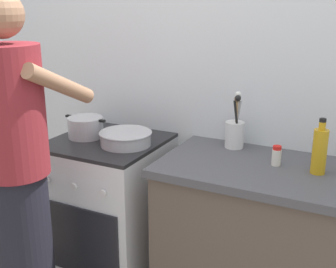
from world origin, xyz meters
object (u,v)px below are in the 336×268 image
(spice_bottle, at_px, (277,156))
(oil_bottle, at_px, (320,150))
(stove_range, at_px, (110,212))
(mixing_bowl, at_px, (126,137))
(person, at_px, (19,181))
(utensil_crock, at_px, (235,131))
(pot, at_px, (86,127))

(spice_bottle, height_order, oil_bottle, oil_bottle)
(oil_bottle, bearing_deg, stove_range, -178.44)
(mixing_bowl, distance_m, person, 0.61)
(utensil_crock, relative_size, oil_bottle, 1.17)
(mixing_bowl, distance_m, oil_bottle, 1.00)
(stove_range, height_order, pot, pot)
(utensil_crock, bearing_deg, stove_range, -163.10)
(mixing_bowl, bearing_deg, stove_range, 171.37)
(mixing_bowl, height_order, utensil_crock, utensil_crock)
(spice_bottle, relative_size, oil_bottle, 0.37)
(stove_range, bearing_deg, oil_bottle, 1.56)
(stove_range, bearing_deg, person, -98.50)
(utensil_crock, relative_size, spice_bottle, 3.13)
(mixing_bowl, height_order, oil_bottle, oil_bottle)
(stove_range, bearing_deg, spice_bottle, 2.72)
(stove_range, xyz_separation_m, utensil_crock, (0.68, 0.21, 0.54))
(mixing_bowl, bearing_deg, pot, 176.41)
(mixing_bowl, height_order, spice_bottle, spice_bottle)
(oil_bottle, bearing_deg, mixing_bowl, -176.99)
(pot, bearing_deg, person, -84.81)
(stove_range, distance_m, mixing_bowl, 0.51)
(oil_bottle, distance_m, person, 1.38)
(person, bearing_deg, stove_range, 81.50)
(stove_range, height_order, spice_bottle, spice_bottle)
(stove_range, xyz_separation_m, oil_bottle, (1.13, 0.03, 0.56))
(person, bearing_deg, pot, 95.19)
(utensil_crock, bearing_deg, mixing_bowl, -157.11)
(utensil_crock, bearing_deg, pot, -165.62)
(utensil_crock, distance_m, spice_bottle, 0.31)
(pot, relative_size, mixing_bowl, 0.93)
(mixing_bowl, xyz_separation_m, oil_bottle, (0.99, 0.05, 0.07))
(pot, relative_size, person, 0.16)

